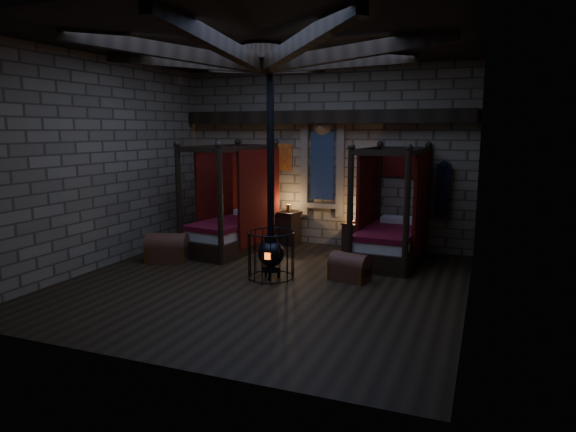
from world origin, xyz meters
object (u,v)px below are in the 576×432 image
(bed_left, at_px, (233,225))
(trunk_right, at_px, (350,268))
(bed_right, at_px, (391,234))
(stove, at_px, (271,249))
(trunk_left, at_px, (167,249))

(bed_left, relative_size, trunk_right, 3.11)
(bed_left, distance_m, trunk_right, 3.42)
(bed_right, xyz_separation_m, stove, (-1.84, -2.14, -0.02))
(bed_left, xyz_separation_m, bed_right, (3.56, 0.34, -0.01))
(trunk_left, height_order, stove, stove)
(trunk_right, bearing_deg, stove, -149.04)
(bed_right, bearing_deg, trunk_right, -101.86)
(trunk_left, xyz_separation_m, stove, (2.55, -0.37, 0.30))
(bed_right, height_order, trunk_right, bed_right)
(trunk_left, relative_size, trunk_right, 1.22)
(trunk_left, distance_m, trunk_right, 3.94)
(stove, bearing_deg, bed_left, 124.41)
(trunk_right, bearing_deg, trunk_left, -165.68)
(bed_right, relative_size, stove, 0.59)
(bed_right, relative_size, trunk_right, 3.02)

